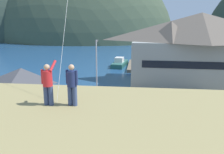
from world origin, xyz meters
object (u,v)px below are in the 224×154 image
(wharf_dock, at_px, (135,66))
(moored_boat_wharfside, at_px, (120,63))
(harbor_lodge, at_px, (200,46))
(parking_light_pole, at_px, (97,68))
(parked_car_mid_row_near, at_px, (178,107))
(person_companion, at_px, (72,84))
(person_kite_flyer, at_px, (48,83))
(parked_car_back_row_right, at_px, (105,107))
(storage_shed_near_lot, at_px, (22,86))
(parked_car_front_row_end, at_px, (183,130))

(wharf_dock, bearing_deg, moored_boat_wharfside, 168.64)
(harbor_lodge, height_order, parking_light_pole, harbor_lodge)
(parked_car_mid_row_near, height_order, person_companion, person_companion)
(moored_boat_wharfside, height_order, parked_car_mid_row_near, moored_boat_wharfside)
(moored_boat_wharfside, xyz_separation_m, person_kite_flyer, (0.87, -45.74, 7.15))
(harbor_lodge, bearing_deg, parked_car_back_row_right, -128.79)
(parked_car_back_row_right, bearing_deg, parking_light_pole, 110.77)
(person_kite_flyer, bearing_deg, parked_car_back_row_right, 89.57)
(parked_car_mid_row_near, height_order, parking_light_pole, parking_light_pole)
(wharf_dock, bearing_deg, person_companion, -92.24)
(parked_car_back_row_right, bearing_deg, storage_shed_near_lot, 167.83)
(wharf_dock, xyz_separation_m, parked_car_back_row_right, (-2.65, -29.43, 0.71))
(storage_shed_near_lot, height_order, parked_car_back_row_right, storage_shed_near_lot)
(harbor_lodge, height_order, person_kite_flyer, harbor_lodge)
(parked_car_front_row_end, bearing_deg, storage_shed_near_lot, 158.86)
(parked_car_mid_row_near, xyz_separation_m, parking_light_pole, (-9.69, 3.53, 3.54))
(person_kite_flyer, distance_m, person_companion, 1.01)
(wharf_dock, distance_m, parking_light_pole, 25.58)
(parking_light_pole, height_order, person_companion, person_companion)
(moored_boat_wharfside, bearing_deg, person_companion, -87.64)
(person_companion, bearing_deg, storage_shed_near_lot, 122.76)
(storage_shed_near_lot, distance_m, parked_car_front_row_end, 19.50)
(parking_light_pole, bearing_deg, storage_shed_near_lot, -165.35)
(parked_car_mid_row_near, bearing_deg, parking_light_pole, 159.99)
(parked_car_front_row_end, bearing_deg, person_kite_flyer, -125.35)
(person_companion, bearing_deg, moored_boat_wharfside, 92.36)
(storage_shed_near_lot, distance_m, moored_boat_wharfside, 29.53)
(storage_shed_near_lot, relative_size, person_companion, 3.80)
(wharf_dock, bearing_deg, person_kite_flyer, -93.52)
(parked_car_front_row_end, bearing_deg, wharf_dock, 98.20)
(person_kite_flyer, bearing_deg, parked_car_front_row_end, 54.65)
(parked_car_back_row_right, height_order, parked_car_front_row_end, same)
(wharf_dock, bearing_deg, harbor_lodge, -49.85)
(harbor_lodge, bearing_deg, parking_light_pole, -141.39)
(storage_shed_near_lot, bearing_deg, harbor_lodge, 31.00)
(storage_shed_near_lot, height_order, person_kite_flyer, person_kite_flyer)
(storage_shed_near_lot, xyz_separation_m, moored_boat_wharfside, (9.57, 27.88, -1.77))
(parked_car_front_row_end, height_order, parked_car_mid_row_near, same)
(harbor_lodge, xyz_separation_m, parking_light_pole, (-15.14, -12.09, -1.59))
(storage_shed_near_lot, height_order, wharf_dock, storage_shed_near_lot)
(wharf_dock, bearing_deg, parked_car_front_row_end, -81.80)
(parking_light_pole, bearing_deg, parked_car_front_row_end, -45.01)
(person_companion, bearing_deg, person_kite_flyer, -176.70)
(parked_car_back_row_right, height_order, person_kite_flyer, person_kite_flyer)
(wharf_dock, xyz_separation_m, parking_light_pole, (-4.39, -24.84, 4.26))
(wharf_dock, bearing_deg, parking_light_pole, -100.03)
(parking_light_pole, relative_size, person_kite_flyer, 4.27)
(parking_light_pole, relative_size, person_companion, 4.55)
(parked_car_mid_row_near, distance_m, person_companion, 19.26)
(parked_car_back_row_right, bearing_deg, harbor_lodge, 51.21)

